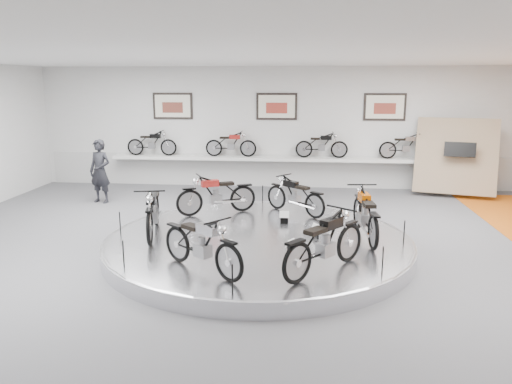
# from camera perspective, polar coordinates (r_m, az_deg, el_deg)

# --- Properties ---
(floor) EXTENTS (16.00, 16.00, 0.00)m
(floor) POSITION_cam_1_polar(r_m,az_deg,el_deg) (10.33, 0.11, -7.28)
(floor) COLOR #565658
(floor) RESTS_ON ground
(ceiling) EXTENTS (16.00, 16.00, 0.00)m
(ceiling) POSITION_cam_1_polar(r_m,az_deg,el_deg) (9.73, 0.12, 15.48)
(ceiling) COLOR white
(ceiling) RESTS_ON wall_back
(wall_back) EXTENTS (16.00, 0.00, 16.00)m
(wall_back) POSITION_cam_1_polar(r_m,az_deg,el_deg) (16.77, 2.36, 7.36)
(wall_back) COLOR silver
(wall_back) RESTS_ON floor
(wall_front) EXTENTS (16.00, 0.00, 16.00)m
(wall_front) POSITION_cam_1_polar(r_m,az_deg,el_deg) (3.19, -12.12, -15.59)
(wall_front) COLOR silver
(wall_front) RESTS_ON floor
(dado_band) EXTENTS (15.68, 0.04, 1.10)m
(dado_band) POSITION_cam_1_polar(r_m,az_deg,el_deg) (16.94, 2.32, 2.46)
(dado_band) COLOR #BCBCBA
(dado_band) RESTS_ON floor
(display_platform) EXTENTS (6.40, 6.40, 0.30)m
(display_platform) POSITION_cam_1_polar(r_m,az_deg,el_deg) (10.56, 0.26, -5.96)
(display_platform) COLOR silver
(display_platform) RESTS_ON floor
(platform_rim) EXTENTS (6.40, 6.40, 0.10)m
(platform_rim) POSITION_cam_1_polar(r_m,az_deg,el_deg) (10.52, 0.26, -5.34)
(platform_rim) COLOR #B2B2BA
(platform_rim) RESTS_ON display_platform
(shelf) EXTENTS (11.00, 0.55, 0.10)m
(shelf) POSITION_cam_1_polar(r_m,az_deg,el_deg) (16.59, 2.28, 3.83)
(shelf) COLOR silver
(shelf) RESTS_ON wall_back
(poster_left) EXTENTS (1.35, 0.06, 0.88)m
(poster_left) POSITION_cam_1_polar(r_m,az_deg,el_deg) (17.23, -9.50, 9.67)
(poster_left) COLOR white
(poster_left) RESTS_ON wall_back
(poster_center) EXTENTS (1.35, 0.06, 0.88)m
(poster_center) POSITION_cam_1_polar(r_m,az_deg,el_deg) (16.68, 2.38, 9.74)
(poster_center) COLOR white
(poster_center) RESTS_ON wall_back
(poster_right) EXTENTS (1.35, 0.06, 0.88)m
(poster_right) POSITION_cam_1_polar(r_m,az_deg,el_deg) (16.86, 14.51, 9.39)
(poster_right) COLOR white
(poster_right) RESTS_ON wall_back
(display_panel) EXTENTS (2.56, 1.52, 2.30)m
(display_panel) POSITION_cam_1_polar(r_m,az_deg,el_deg) (16.61, 21.87, 3.82)
(display_panel) COLOR #987961
(display_panel) RESTS_ON floor
(shelf_bike_a) EXTENTS (1.22, 0.43, 0.73)m
(shelf_bike_a) POSITION_cam_1_polar(r_m,az_deg,el_deg) (17.28, -11.82, 5.31)
(shelf_bike_a) COLOR black
(shelf_bike_a) RESTS_ON shelf
(shelf_bike_b) EXTENTS (1.22, 0.43, 0.73)m
(shelf_bike_b) POSITION_cam_1_polar(r_m,az_deg,el_deg) (16.68, -2.88, 5.31)
(shelf_bike_b) COLOR maroon
(shelf_bike_b) RESTS_ON shelf
(shelf_bike_c) EXTENTS (1.22, 0.43, 0.73)m
(shelf_bike_c) POSITION_cam_1_polar(r_m,az_deg,el_deg) (16.52, 7.51, 5.15)
(shelf_bike_c) COLOR black
(shelf_bike_c) RESTS_ON shelf
(shelf_bike_d) EXTENTS (1.22, 0.43, 0.73)m
(shelf_bike_d) POSITION_cam_1_polar(r_m,az_deg,el_deg) (16.83, 16.76, 4.86)
(shelf_bike_d) COLOR #A5A5A9
(shelf_bike_d) RESTS_ON shelf
(bike_a) EXTENTS (0.83, 1.88, 1.07)m
(bike_a) POSITION_cam_1_polar(r_m,az_deg,el_deg) (10.53, 12.40, -2.42)
(bike_a) COLOR #AF4701
(bike_a) RESTS_ON display_platform
(bike_b) EXTENTS (1.57, 1.46, 0.93)m
(bike_b) POSITION_cam_1_polar(r_m,az_deg,el_deg) (12.30, 4.50, -0.36)
(bike_b) COLOR black
(bike_b) RESTS_ON display_platform
(bike_c) EXTENTS (1.80, 1.29, 1.01)m
(bike_c) POSITION_cam_1_polar(r_m,az_deg,el_deg) (12.26, -4.54, -0.23)
(bike_c) COLOR maroon
(bike_c) RESTS_ON display_platform
(bike_d) EXTENTS (0.99, 1.91, 1.07)m
(bike_d) POSITION_cam_1_polar(r_m,az_deg,el_deg) (10.77, -11.72, -2.06)
(bike_d) COLOR black
(bike_d) RESTS_ON display_platform
(bike_e) EXTENTS (1.71, 1.54, 1.00)m
(bike_e) POSITION_cam_1_polar(r_m,az_deg,el_deg) (8.58, -6.22, -5.86)
(bike_e) COLOR #A5A5A9
(bike_e) RESTS_ON display_platform
(bike_f) EXTENTS (1.65, 1.81, 1.07)m
(bike_f) POSITION_cam_1_polar(r_m,az_deg,el_deg) (8.56, 7.88, -5.71)
(bike_f) COLOR black
(bike_f) RESTS_ON display_platform
(visitor) EXTENTS (0.77, 0.61, 1.87)m
(visitor) POSITION_cam_1_polar(r_m,az_deg,el_deg) (15.31, -17.39, 2.28)
(visitor) COLOR black
(visitor) RESTS_ON floor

